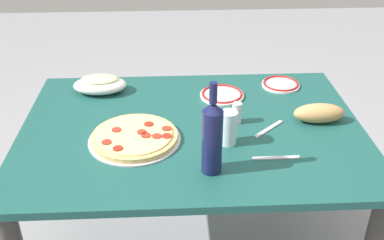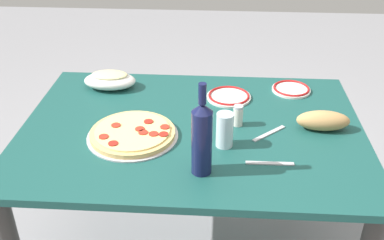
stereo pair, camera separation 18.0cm
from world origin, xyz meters
The scene contains 11 objects.
dining_table centered at (0.00, 0.00, 0.62)m, with size 1.36×0.97×0.73m.
pepperoni_pizza centered at (-0.22, -0.09, 0.74)m, with size 0.35×0.35×0.03m.
baked_pasta_dish centered at (-0.40, 0.33, 0.77)m, with size 0.24×0.15×0.08m.
wine_bottle centered at (0.05, -0.30, 0.87)m, with size 0.07×0.07×0.33m.
water_glass centered at (0.13, -0.13, 0.80)m, with size 0.06×0.06×0.13m, color silver.
side_plate_near centered at (0.15, 0.26, 0.74)m, with size 0.20×0.20×0.02m.
side_plate_far centered at (0.44, 0.35, 0.74)m, with size 0.18×0.18×0.02m.
bread_loaf centered at (0.52, 0.01, 0.77)m, with size 0.21×0.09×0.08m, color tan.
spice_shaker centered at (0.18, 0.02, 0.77)m, with size 0.04×0.04×0.09m.
fork_left centered at (0.29, -0.24, 0.73)m, with size 0.17×0.02×0.01m, color #B7B7BC.
fork_right centered at (0.30, -0.04, 0.73)m, with size 0.17×0.02×0.01m, color #B7B7BC.
Camera 1 is at (-0.08, -1.55, 1.67)m, focal length 42.47 mm.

